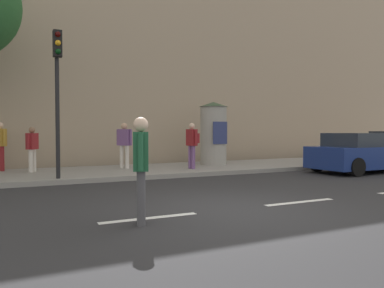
{
  "coord_description": "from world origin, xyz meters",
  "views": [
    {
      "loc": [
        -3.94,
        -6.27,
        1.53
      ],
      "look_at": [
        0.1,
        2.0,
        1.22
      ],
      "focal_mm": 35.42,
      "sensor_mm": 36.0,
      "label": 1
    }
  ],
  "objects_px": {
    "pedestrian_with_backpack": "(0,142)",
    "pedestrian_in_red_top": "(125,141)",
    "pedestrian_in_light_jacket": "(192,142)",
    "parked_car_silver": "(365,153)",
    "pedestrian_near_pole": "(32,146)",
    "traffic_light": "(58,80)",
    "pedestrian_with_bag": "(141,161)",
    "poster_column": "(213,133)"
  },
  "relations": [
    {
      "from": "traffic_light",
      "to": "poster_column",
      "type": "height_order",
      "value": "traffic_light"
    },
    {
      "from": "pedestrian_in_red_top",
      "to": "traffic_light",
      "type": "bearing_deg",
      "value": -139.62
    },
    {
      "from": "pedestrian_near_pole",
      "to": "pedestrian_in_light_jacket",
      "type": "bearing_deg",
      "value": -14.51
    },
    {
      "from": "traffic_light",
      "to": "pedestrian_with_backpack",
      "type": "bearing_deg",
      "value": 115.9
    },
    {
      "from": "pedestrian_in_light_jacket",
      "to": "parked_car_silver",
      "type": "xyz_separation_m",
      "value": [
        5.97,
        -2.59,
        -0.44
      ]
    },
    {
      "from": "pedestrian_near_pole",
      "to": "pedestrian_in_light_jacket",
      "type": "relative_size",
      "value": 0.91
    },
    {
      "from": "pedestrian_in_red_top",
      "to": "pedestrian_with_backpack",
      "type": "bearing_deg",
      "value": 166.59
    },
    {
      "from": "pedestrian_with_bag",
      "to": "pedestrian_near_pole",
      "type": "relative_size",
      "value": 1.15
    },
    {
      "from": "pedestrian_near_pole",
      "to": "pedestrian_in_light_jacket",
      "type": "distance_m",
      "value": 5.54
    },
    {
      "from": "pedestrian_near_pole",
      "to": "pedestrian_with_backpack",
      "type": "bearing_deg",
      "value": 139.75
    },
    {
      "from": "pedestrian_with_backpack",
      "to": "parked_car_silver",
      "type": "distance_m",
      "value": 13.22
    },
    {
      "from": "traffic_light",
      "to": "parked_car_silver",
      "type": "relative_size",
      "value": 0.95
    },
    {
      "from": "parked_car_silver",
      "to": "pedestrian_in_red_top",
      "type": "bearing_deg",
      "value": 154.94
    },
    {
      "from": "pedestrian_with_backpack",
      "to": "parked_car_silver",
      "type": "relative_size",
      "value": 0.38
    },
    {
      "from": "pedestrian_with_bag",
      "to": "pedestrian_near_pole",
      "type": "distance_m",
      "value": 8.06
    },
    {
      "from": "traffic_light",
      "to": "pedestrian_in_red_top",
      "type": "relative_size",
      "value": 2.52
    },
    {
      "from": "parked_car_silver",
      "to": "poster_column",
      "type": "bearing_deg",
      "value": 139.29
    },
    {
      "from": "pedestrian_with_bag",
      "to": "pedestrian_in_light_jacket",
      "type": "relative_size",
      "value": 1.05
    },
    {
      "from": "pedestrian_near_pole",
      "to": "pedestrian_with_bag",
      "type": "bearing_deg",
      "value": -81.39
    },
    {
      "from": "poster_column",
      "to": "pedestrian_with_bag",
      "type": "relative_size",
      "value": 1.47
    },
    {
      "from": "poster_column",
      "to": "pedestrian_near_pole",
      "type": "xyz_separation_m",
      "value": [
        -6.92,
        0.19,
        -0.42
      ]
    },
    {
      "from": "parked_car_silver",
      "to": "pedestrian_with_backpack",
      "type": "bearing_deg",
      "value": 158.67
    },
    {
      "from": "poster_column",
      "to": "parked_car_silver",
      "type": "xyz_separation_m",
      "value": [
        4.4,
        -3.79,
        -0.75
      ]
    },
    {
      "from": "parked_car_silver",
      "to": "pedestrian_in_light_jacket",
      "type": "bearing_deg",
      "value": 156.56
    },
    {
      "from": "pedestrian_in_light_jacket",
      "to": "parked_car_silver",
      "type": "bearing_deg",
      "value": -23.44
    },
    {
      "from": "traffic_light",
      "to": "pedestrian_in_light_jacket",
      "type": "distance_m",
      "value": 5.23
    },
    {
      "from": "pedestrian_in_light_jacket",
      "to": "parked_car_silver",
      "type": "distance_m",
      "value": 6.52
    },
    {
      "from": "poster_column",
      "to": "pedestrian_near_pole",
      "type": "height_order",
      "value": "poster_column"
    },
    {
      "from": "traffic_light",
      "to": "pedestrian_with_bag",
      "type": "distance_m",
      "value": 5.97
    },
    {
      "from": "pedestrian_with_backpack",
      "to": "pedestrian_in_red_top",
      "type": "bearing_deg",
      "value": -13.41
    },
    {
      "from": "pedestrian_in_red_top",
      "to": "pedestrian_with_backpack",
      "type": "height_order",
      "value": "pedestrian_with_backpack"
    },
    {
      "from": "traffic_light",
      "to": "pedestrian_with_bag",
      "type": "xyz_separation_m",
      "value": [
        0.64,
        -5.6,
        -1.97
      ]
    },
    {
      "from": "pedestrian_in_red_top",
      "to": "pedestrian_in_light_jacket",
      "type": "bearing_deg",
      "value": -29.25
    },
    {
      "from": "pedestrian_in_light_jacket",
      "to": "parked_car_silver",
      "type": "height_order",
      "value": "pedestrian_in_light_jacket"
    },
    {
      "from": "pedestrian_with_backpack",
      "to": "pedestrian_near_pole",
      "type": "bearing_deg",
      "value": -40.25
    },
    {
      "from": "pedestrian_with_bag",
      "to": "pedestrian_in_red_top",
      "type": "xyz_separation_m",
      "value": [
        1.96,
        7.81,
        0.13
      ]
    },
    {
      "from": "pedestrian_with_bag",
      "to": "traffic_light",
      "type": "bearing_deg",
      "value": 96.49
    },
    {
      "from": "pedestrian_in_red_top",
      "to": "pedestrian_with_backpack",
      "type": "relative_size",
      "value": 0.99
    },
    {
      "from": "traffic_light",
      "to": "pedestrian_in_red_top",
      "type": "height_order",
      "value": "traffic_light"
    },
    {
      "from": "poster_column",
      "to": "pedestrian_with_bag",
      "type": "distance_m",
      "value": 9.66
    },
    {
      "from": "pedestrian_in_red_top",
      "to": "parked_car_silver",
      "type": "distance_m",
      "value": 9.02
    },
    {
      "from": "traffic_light",
      "to": "pedestrian_with_bag",
      "type": "relative_size",
      "value": 2.41
    }
  ]
}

